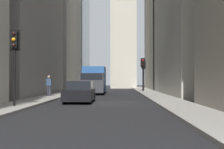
{
  "coord_description": "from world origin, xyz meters",
  "views": [
    {
      "loc": [
        -22.73,
        -1.15,
        1.52
      ],
      "look_at": [
        15.38,
        -0.44,
        2.06
      ],
      "focal_mm": 55.96,
      "sensor_mm": 36.0,
      "label": 1
    }
  ],
  "objects_px": {
    "traffic_light_foreground": "(14,50)",
    "traffic_light_far_junction": "(143,67)",
    "traffic_light_midblock": "(144,68)",
    "sedan_black": "(80,92)",
    "discarded_bottle": "(152,96)",
    "pedestrian": "(49,85)",
    "delivery_truck": "(94,80)"
  },
  "relations": [
    {
      "from": "traffic_light_foreground",
      "to": "traffic_light_far_junction",
      "type": "distance_m",
      "value": 25.13
    },
    {
      "from": "traffic_light_foreground",
      "to": "traffic_light_midblock",
      "type": "xyz_separation_m",
      "value": [
        25.34,
        -8.52,
        -0.15
      ]
    },
    {
      "from": "sedan_black",
      "to": "traffic_light_far_junction",
      "type": "relative_size",
      "value": 1.09
    },
    {
      "from": "sedan_black",
      "to": "discarded_bottle",
      "type": "xyz_separation_m",
      "value": [
        3.74,
        -5.07,
        -0.42
      ]
    },
    {
      "from": "sedan_black",
      "to": "pedestrian",
      "type": "bearing_deg",
      "value": 28.05
    },
    {
      "from": "traffic_light_midblock",
      "to": "traffic_light_foreground",
      "type": "bearing_deg",
      "value": 161.41
    },
    {
      "from": "delivery_truck",
      "to": "pedestrian",
      "type": "bearing_deg",
      "value": 155.45
    },
    {
      "from": "traffic_light_midblock",
      "to": "discarded_bottle",
      "type": "bearing_deg",
      "value": 177.93
    },
    {
      "from": "pedestrian",
      "to": "traffic_light_midblock",
      "type": "bearing_deg",
      "value": -31.86
    },
    {
      "from": "traffic_light_foreground",
      "to": "discarded_bottle",
      "type": "xyz_separation_m",
      "value": [
        8.6,
        -7.92,
        -2.82
      ]
    },
    {
      "from": "delivery_truck",
      "to": "sedan_black",
      "type": "relative_size",
      "value": 1.5
    },
    {
      "from": "delivery_truck",
      "to": "traffic_light_foreground",
      "type": "bearing_deg",
      "value": 171.04
    },
    {
      "from": "sedan_black",
      "to": "pedestrian",
      "type": "relative_size",
      "value": 2.51
    },
    {
      "from": "traffic_light_midblock",
      "to": "discarded_bottle",
      "type": "height_order",
      "value": "traffic_light_midblock"
    },
    {
      "from": "delivery_truck",
      "to": "traffic_light_foreground",
      "type": "distance_m",
      "value": 18.41
    },
    {
      "from": "traffic_light_far_junction",
      "to": "discarded_bottle",
      "type": "bearing_deg",
      "value": 178.52
    },
    {
      "from": "delivery_truck",
      "to": "discarded_bottle",
      "type": "xyz_separation_m",
      "value": [
        -9.51,
        -5.07,
        -1.21
      ]
    },
    {
      "from": "delivery_truck",
      "to": "traffic_light_foreground",
      "type": "xyz_separation_m",
      "value": [
        -18.12,
        2.85,
        1.61
      ]
    },
    {
      "from": "pedestrian",
      "to": "discarded_bottle",
      "type": "bearing_deg",
      "value": -105.92
    },
    {
      "from": "traffic_light_foreground",
      "to": "sedan_black",
      "type": "bearing_deg",
      "value": -30.44
    },
    {
      "from": "delivery_truck",
      "to": "traffic_light_far_junction",
      "type": "distance_m",
      "value": 7.98
    },
    {
      "from": "traffic_light_far_junction",
      "to": "delivery_truck",
      "type": "bearing_deg",
      "value": 135.76
    },
    {
      "from": "delivery_truck",
      "to": "traffic_light_far_junction",
      "type": "xyz_separation_m",
      "value": [
        5.6,
        -5.46,
        1.57
      ]
    },
    {
      "from": "sedan_black",
      "to": "traffic_light_far_junction",
      "type": "height_order",
      "value": "traffic_light_far_junction"
    },
    {
      "from": "sedan_black",
      "to": "pedestrian",
      "type": "xyz_separation_m",
      "value": [
        6.12,
        3.26,
        0.41
      ]
    },
    {
      "from": "pedestrian",
      "to": "discarded_bottle",
      "type": "xyz_separation_m",
      "value": [
        -2.38,
        -8.33,
        -0.82
      ]
    },
    {
      "from": "delivery_truck",
      "to": "traffic_light_foreground",
      "type": "relative_size",
      "value": 1.62
    },
    {
      "from": "sedan_black",
      "to": "traffic_light_foreground",
      "type": "distance_m",
      "value": 6.13
    },
    {
      "from": "sedan_black",
      "to": "traffic_light_midblock",
      "type": "distance_m",
      "value": 21.38
    },
    {
      "from": "sedan_black",
      "to": "discarded_bottle",
      "type": "distance_m",
      "value": 6.31
    },
    {
      "from": "pedestrian",
      "to": "discarded_bottle",
      "type": "height_order",
      "value": "pedestrian"
    },
    {
      "from": "sedan_black",
      "to": "pedestrian",
      "type": "height_order",
      "value": "pedestrian"
    }
  ]
}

